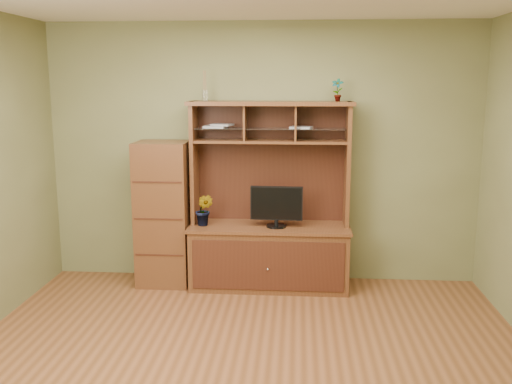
# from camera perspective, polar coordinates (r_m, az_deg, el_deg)

# --- Properties ---
(room) EXTENTS (4.54, 4.04, 2.74)m
(room) POSITION_cam_1_polar(r_m,az_deg,el_deg) (4.02, -1.17, 0.31)
(room) COLOR brown
(room) RESTS_ON ground
(media_hutch) EXTENTS (1.66, 0.61, 1.90)m
(media_hutch) POSITION_cam_1_polar(r_m,az_deg,el_deg) (5.89, 1.35, -4.50)
(media_hutch) COLOR #4B2815
(media_hutch) RESTS_ON room
(monitor) EXTENTS (0.52, 0.20, 0.41)m
(monitor) POSITION_cam_1_polar(r_m,az_deg,el_deg) (5.72, 2.06, -1.39)
(monitor) COLOR black
(monitor) RESTS_ON media_hutch
(orchid_plant) EXTENTS (0.21, 0.18, 0.33)m
(orchid_plant) POSITION_cam_1_polar(r_m,az_deg,el_deg) (5.80, -5.20, -1.80)
(orchid_plant) COLOR #2A591E
(orchid_plant) RESTS_ON media_hutch
(top_plant) EXTENTS (0.14, 0.12, 0.23)m
(top_plant) POSITION_cam_1_polar(r_m,az_deg,el_deg) (5.75, 8.14, 10.08)
(top_plant) COLOR #305F21
(top_plant) RESTS_ON media_hutch
(reed_diffuser) EXTENTS (0.06, 0.06, 0.30)m
(reed_diffuser) POSITION_cam_1_polar(r_m,az_deg,el_deg) (5.82, -5.15, 10.20)
(reed_diffuser) COLOR silver
(reed_diffuser) RESTS_ON media_hutch
(magazines) EXTENTS (1.11, 0.21, 0.04)m
(magazines) POSITION_cam_1_polar(r_m,az_deg,el_deg) (5.78, -1.08, 6.59)
(magazines) COLOR #A3A3A8
(magazines) RESTS_ON media_hutch
(side_cabinet) EXTENTS (0.53, 0.49, 1.49)m
(side_cabinet) POSITION_cam_1_polar(r_m,az_deg,el_deg) (5.99, -9.20, -2.13)
(side_cabinet) COLOR #4B2815
(side_cabinet) RESTS_ON room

